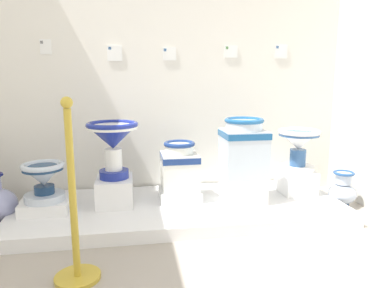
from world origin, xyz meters
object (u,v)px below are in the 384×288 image
at_px(antique_toilet_broad_patterned, 299,143).
at_px(antique_toilet_central_ornate, 43,178).
at_px(plinth_block_tall_cobalt, 115,191).
at_px(info_placard_first, 46,47).
at_px(antique_toilet_pale_glazed, 179,166).
at_px(antique_toilet_slender_white, 244,146).
at_px(info_placard_fourth, 231,51).
at_px(info_placard_fifth, 281,51).
at_px(decorative_vase_corner, 342,191).
at_px(info_placard_second, 115,53).
at_px(info_placard_third, 169,54).
at_px(stanchion_post_near_left, 75,228).
at_px(plinth_block_pale_glazed, 180,194).
at_px(antique_toilet_tall_cobalt, 113,138).
at_px(plinth_block_slender_white, 242,188).
at_px(plinth_block_broad_patterned, 296,181).
at_px(plinth_block_central_ornate, 46,206).

bearing_deg(antique_toilet_broad_patterned, antique_toilet_central_ornate, -176.50).
height_order(plinth_block_tall_cobalt, info_placard_first, info_placard_first).
relative_size(antique_toilet_pale_glazed, antique_toilet_slender_white, 0.84).
height_order(info_placard_first, info_placard_fourth, info_placard_first).
distance_m(info_placard_fifth, decorative_vase_corner, 1.41).
height_order(antique_toilet_central_ornate, info_placard_fourth, info_placard_fourth).
distance_m(antique_toilet_broad_patterned, info_placard_fifth, 0.92).
relative_size(info_placard_second, decorative_vase_corner, 0.43).
distance_m(info_placard_second, decorative_vase_corner, 2.36).
xyz_separation_m(info_placard_third, stanchion_post_near_left, (-0.68, -1.41, -1.04)).
distance_m(antique_toilet_pale_glazed, stanchion_post_near_left, 1.22).
bearing_deg(plinth_block_tall_cobalt, decorative_vase_corner, -3.72).
distance_m(info_placard_third, decorative_vase_corner, 1.98).
xyz_separation_m(plinth_block_pale_glazed, info_placard_first, (-1.10, 0.43, 1.25)).
bearing_deg(antique_toilet_broad_patterned, antique_toilet_tall_cobalt, -179.15).
bearing_deg(antique_toilet_pale_glazed, info_placard_third, 94.23).
bearing_deg(stanchion_post_near_left, antique_toilet_broad_patterned, 28.82).
xyz_separation_m(antique_toilet_pale_glazed, info_placard_fourth, (0.55, 0.43, 0.97)).
distance_m(plinth_block_pale_glazed, stanchion_post_near_left, 1.22).
height_order(antique_toilet_tall_cobalt, info_placard_second, info_placard_second).
bearing_deg(plinth_block_pale_glazed, antique_toilet_broad_patterned, -0.04).
relative_size(antique_toilet_pale_glazed, antique_toilet_broad_patterned, 1.11).
height_order(antique_toilet_pale_glazed, antique_toilet_broad_patterned, antique_toilet_broad_patterned).
xyz_separation_m(info_placard_fifth, decorative_vase_corner, (0.38, -0.58, -1.23)).
bearing_deg(antique_toilet_central_ornate, plinth_block_slender_white, 0.01).
height_order(antique_toilet_slender_white, info_placard_fifth, info_placard_fifth).
relative_size(plinth_block_pale_glazed, plinth_block_slender_white, 1.01).
relative_size(antique_toilet_pale_glazed, stanchion_post_near_left, 0.40).
height_order(plinth_block_pale_glazed, antique_toilet_slender_white, antique_toilet_slender_white).
xyz_separation_m(plinth_block_broad_patterned, info_placard_fifth, (-0.02, 0.43, 1.17)).
distance_m(antique_toilet_central_ornate, plinth_block_slender_white, 1.59).
height_order(plinth_block_pale_glazed, plinth_block_slender_white, plinth_block_slender_white).
distance_m(plinth_block_tall_cobalt, antique_toilet_broad_patterned, 1.64).
distance_m(plinth_block_pale_glazed, info_placard_first, 1.72).
relative_size(plinth_block_tall_cobalt, plinth_block_pale_glazed, 1.06).
height_order(antique_toilet_tall_cobalt, stanchion_post_near_left, stanchion_post_near_left).
height_order(plinth_block_tall_cobalt, antique_toilet_pale_glazed, antique_toilet_pale_glazed).
distance_m(plinth_block_tall_cobalt, antique_toilet_tall_cobalt, 0.44).
relative_size(plinth_block_pale_glazed, info_placard_second, 2.47).
bearing_deg(stanchion_post_near_left, plinth_block_broad_patterned, 28.82).
bearing_deg(antique_toilet_central_ornate, decorative_vase_corner, -0.49).
relative_size(antique_toilet_central_ornate, info_placard_fifth, 2.41).
relative_size(antique_toilet_central_ornate, info_placard_fourth, 2.53).
bearing_deg(plinth_block_central_ornate, info_placard_first, 93.76).
xyz_separation_m(antique_toilet_central_ornate, info_placard_first, (-0.04, 0.56, 1.02)).
height_order(plinth_block_broad_patterned, decorative_vase_corner, decorative_vase_corner).
bearing_deg(info_placard_second, plinth_block_pale_glazed, -39.52).
xyz_separation_m(info_placard_second, decorative_vase_corner, (1.95, -0.58, -1.20)).
bearing_deg(antique_toilet_tall_cobalt, info_placard_third, 41.66).
bearing_deg(antique_toilet_tall_cobalt, plinth_block_tall_cobalt, 90.00).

